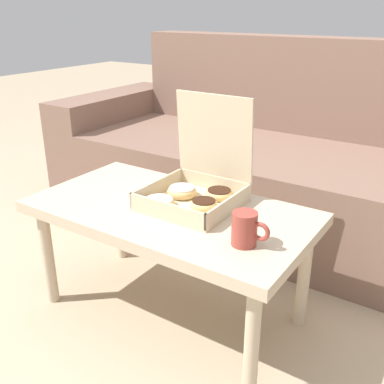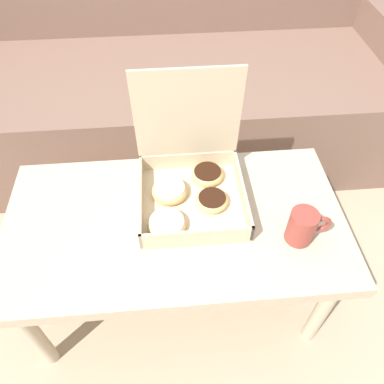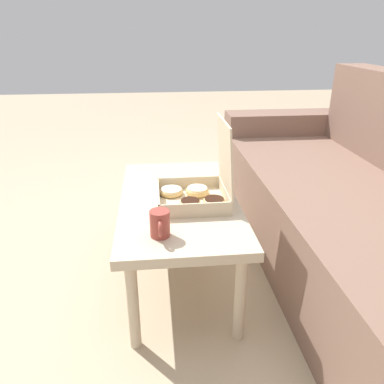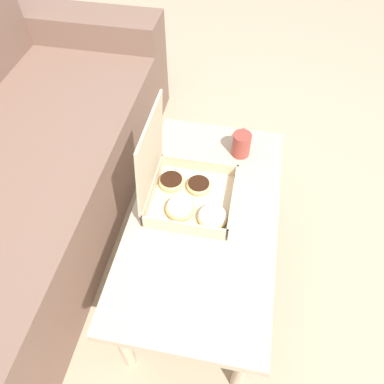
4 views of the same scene
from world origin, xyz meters
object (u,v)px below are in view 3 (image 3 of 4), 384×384
(pastry_box, at_px, (199,189))
(coffee_mug, at_px, (160,224))
(couch, at_px, (367,212))
(coffee_table, at_px, (179,207))

(pastry_box, distance_m, coffee_mug, 0.34)
(couch, bearing_deg, coffee_table, -90.00)
(pastry_box, xyz_separation_m, coffee_mug, (0.29, -0.18, -0.01))
(pastry_box, relative_size, coffee_mug, 3.13)
(coffee_table, distance_m, coffee_mug, 0.36)
(coffee_mug, bearing_deg, coffee_table, 164.83)
(couch, height_order, coffee_mug, couch)
(couch, distance_m, pastry_box, 0.87)
(coffee_table, bearing_deg, coffee_mug, -15.17)
(couch, bearing_deg, pastry_box, -86.79)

